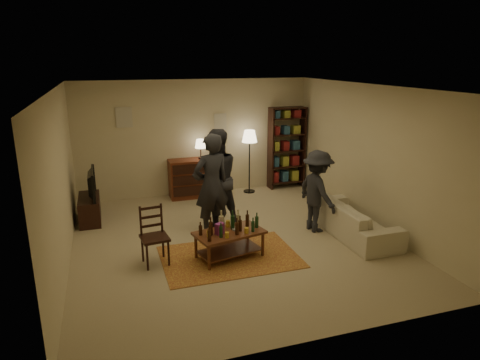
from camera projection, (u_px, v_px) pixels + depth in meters
name	position (u px, v px, depth m)	size (l,w,h in m)	color
floor	(233.00, 240.00, 7.69)	(6.00, 6.00, 0.00)	#C6B793
room_shell	(167.00, 119.00, 9.73)	(6.00, 6.00, 6.00)	beige
rug	(230.00, 257.00, 7.05)	(2.20, 1.50, 0.01)	maroon
coffee_table	(229.00, 234.00, 6.93)	(1.21, 0.83, 0.79)	brown
dining_chair	(154.00, 233.00, 6.74)	(0.46, 0.46, 0.96)	black
tv_stand	(89.00, 203.00, 8.51)	(0.40, 1.00, 1.06)	black
dresser	(191.00, 177.00, 9.99)	(1.00, 0.50, 1.36)	maroon
bookshelf	(287.00, 147.00, 10.61)	(0.90, 0.34, 2.02)	black
floor_lamp	(250.00, 140.00, 10.13)	(0.36, 0.36, 1.52)	black
sofa	(353.00, 219.00, 7.89)	(2.08, 0.81, 0.61)	beige
person_left	(212.00, 185.00, 7.77)	(0.69, 0.45, 1.89)	#222228
person_right	(216.00, 178.00, 8.17)	(0.92, 0.72, 1.90)	#282930
person_by_sofa	(317.00, 191.00, 7.95)	(1.00, 0.57, 1.54)	#23242A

